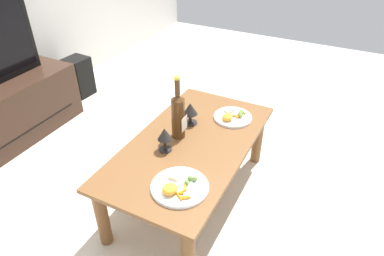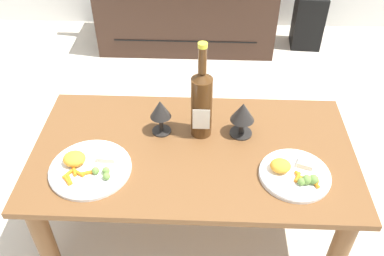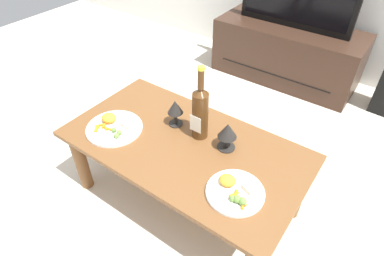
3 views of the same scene
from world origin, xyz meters
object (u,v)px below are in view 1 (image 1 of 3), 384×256
tv_stand (1,114)px  goblet_left (165,135)px  dining_table (191,152)px  dinner_plate_right (233,117)px  wine_bottle (178,114)px  goblet_right (190,110)px  dinner_plate_left (179,186)px  floor_speaker (79,77)px

tv_stand → goblet_left: bearing=-90.8°
dining_table → dinner_plate_right: 0.39m
dinner_plate_right → dining_table: bearing=161.0°
wine_bottle → goblet_left: bearing=179.6°
goblet_right → dinner_plate_left: bearing=-158.3°
dining_table → dinner_plate_left: 0.39m
floor_speaker → wine_bottle: (-0.71, -1.49, 0.39)m
wine_bottle → goblet_right: 0.16m
tv_stand → dinner_plate_right: 1.78m
floor_speaker → dinner_plate_right: 1.77m
goblet_right → dining_table: bearing=-152.1°
floor_speaker → goblet_left: (-0.87, -1.49, 0.34)m
goblet_left → dinner_plate_left: goblet_left is taller
floor_speaker → dinner_plate_left: size_ratio=1.29×
goblet_right → dinner_plate_right: goblet_right is taller
floor_speaker → wine_bottle: wine_bottle is taller
dinner_plate_left → dinner_plate_right: bearing=-0.2°
goblet_right → goblet_left: bearing=180.0°
floor_speaker → goblet_left: size_ratio=2.53×
goblet_left → floor_speaker: bearing=59.7°
wine_bottle → dinner_plate_left: size_ratio=1.35×
goblet_left → dinner_plate_left: (-0.24, -0.22, -0.09)m
tv_stand → dinner_plate_left: dinner_plate_left is taller
floor_speaker → goblet_right: size_ratio=2.56×
goblet_left → goblet_right: goblet_left is taller
dining_table → dinner_plate_left: bearing=-161.6°
wine_bottle → goblet_right: size_ratio=2.69×
tv_stand → wine_bottle: wine_bottle is taller
dinner_plate_left → dining_table: bearing=18.4°
goblet_right → wine_bottle: bearing=-179.6°
dinner_plate_right → goblet_left: bearing=155.6°
tv_stand → dinner_plate_right: dinner_plate_right is taller
goblet_left → dinner_plate_right: size_ratio=0.59×
tv_stand → dinner_plate_left: (-0.26, -1.71, 0.21)m
tv_stand → goblet_right: 1.54m
dining_table → goblet_right: 0.27m
dining_table → tv_stand: size_ratio=1.01×
dining_table → tv_stand: tv_stand is taller
wine_bottle → goblet_left: (-0.15, 0.00, -0.05)m
goblet_right → dinner_plate_right: size_ratio=0.59×
dining_table → goblet_left: goblet_left is taller
wine_bottle → dining_table: bearing=-106.2°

